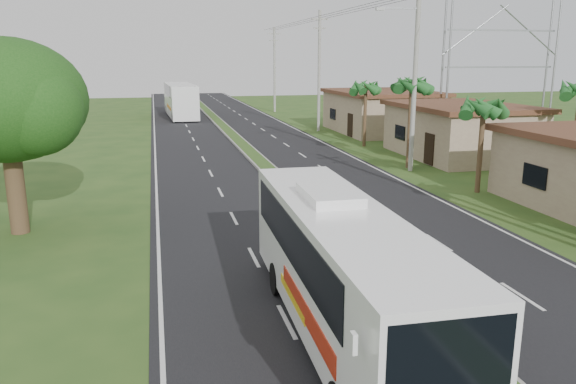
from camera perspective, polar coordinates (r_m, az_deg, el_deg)
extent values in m
plane|color=#294B1B|center=(16.15, 12.30, -11.52)|extent=(180.00, 180.00, 0.00)
cube|color=black|center=(34.43, -2.06, 2.17)|extent=(14.00, 160.00, 0.02)
cube|color=gray|center=(34.42, -2.06, 2.31)|extent=(1.20, 160.00, 0.17)
cube|color=#294B1B|center=(34.40, -2.06, 2.46)|extent=(0.95, 160.00, 0.02)
cube|color=silver|center=(33.80, -13.27, 1.59)|extent=(0.12, 160.00, 0.01)
cube|color=silver|center=(36.31, 8.38, 2.61)|extent=(0.12, 160.00, 0.01)
cube|color=gray|center=(41.02, 17.00, 5.77)|extent=(7.00, 10.00, 3.35)
cube|color=#4E2E1B|center=(40.83, 17.17, 8.32)|extent=(7.60, 10.60, 0.32)
cube|color=gray|center=(53.49, 9.46, 7.91)|extent=(8.00, 11.00, 3.50)
cube|color=#4E2E1B|center=(53.35, 9.54, 9.96)|extent=(8.60, 11.60, 0.32)
cylinder|color=#473321|center=(30.10, 18.97, 4.25)|extent=(0.26, 0.26, 4.60)
cylinder|color=#473321|center=(35.84, 12.26, 6.68)|extent=(0.26, 0.26, 5.40)
cylinder|color=#473321|center=(44.29, 7.82, 7.70)|extent=(0.26, 0.26, 4.80)
cylinder|color=#473321|center=(37.25, 27.20, 5.60)|extent=(0.26, 0.26, 5.20)
cylinder|color=#473321|center=(24.22, -25.98, 0.80)|extent=(0.70, 0.70, 4.00)
ellipsoid|color=#184312|center=(23.80, -26.77, 8.34)|extent=(6.00, 6.00, 4.68)
sphere|color=#184312|center=(22.60, -24.28, 7.62)|extent=(3.40, 3.40, 3.40)
cylinder|color=gray|center=(34.59, 12.80, 11.91)|extent=(0.28, 0.28, 12.00)
cube|color=gray|center=(34.19, 11.22, 17.84)|extent=(2.40, 0.10, 0.10)
cylinder|color=gray|center=(53.31, 3.18, 12.09)|extent=(0.28, 0.28, 11.00)
cube|color=gray|center=(53.41, 3.25, 17.14)|extent=(1.60, 0.12, 0.12)
cube|color=gray|center=(53.37, 3.24, 16.28)|extent=(1.20, 0.10, 0.10)
cylinder|color=gray|center=(72.72, -1.38, 12.27)|extent=(0.28, 0.28, 10.50)
cube|color=gray|center=(72.76, -1.40, 15.77)|extent=(1.60, 0.12, 0.12)
cube|color=gray|center=(72.74, -1.40, 15.14)|extent=(1.20, 0.10, 0.10)
cylinder|color=gray|center=(48.71, 15.99, 12.07)|extent=(0.18, 0.18, 12.00)
cylinder|color=gray|center=(54.26, 25.44, 11.40)|extent=(0.18, 0.18, 12.00)
cylinder|color=gray|center=(49.59, 15.42, 12.12)|extent=(0.18, 0.18, 12.00)
cylinder|color=gray|center=(55.05, 24.79, 11.47)|extent=(0.18, 0.18, 12.00)
cube|color=gray|center=(51.74, 20.66, 11.79)|extent=(10.00, 0.14, 0.14)
cube|color=gray|center=(51.78, 20.95, 15.10)|extent=(10.00, 0.14, 0.14)
cube|color=white|center=(13.67, 5.38, -7.63)|extent=(2.51, 10.87, 2.84)
cube|color=black|center=(13.95, 4.78, -4.46)|extent=(2.51, 8.71, 1.14)
cube|color=black|center=(9.01, 15.99, -16.71)|extent=(2.03, 0.19, 1.59)
cube|color=#B6250F|center=(12.95, 6.77, -11.65)|extent=(2.42, 4.74, 0.50)
cube|color=yellow|center=(14.21, 4.99, -10.25)|extent=(2.37, 2.76, 0.23)
cube|color=white|center=(14.20, 4.23, -0.27)|extent=(1.31, 2.19, 0.25)
cylinder|color=black|center=(16.55, -1.13, -8.79)|extent=(0.31, 0.94, 0.94)
cylinder|color=black|center=(17.02, 5.70, -8.22)|extent=(0.31, 0.94, 0.94)
cube|color=white|center=(67.36, -10.87, 9.17)|extent=(3.38, 13.24, 3.65)
cube|color=black|center=(67.86, -10.95, 10.13)|extent=(3.29, 9.82, 1.24)
cube|color=orange|center=(66.28, -10.76, 8.51)|extent=(3.15, 6.39, 0.40)
cylinder|color=black|center=(62.00, -11.53, 7.45)|extent=(0.39, 1.11, 1.10)
cylinder|color=black|center=(62.23, -9.21, 7.56)|extent=(0.39, 1.11, 1.10)
cylinder|color=black|center=(72.21, -12.16, 8.23)|extent=(0.39, 1.11, 1.10)
cylinder|color=black|center=(72.41, -10.16, 8.33)|extent=(0.39, 1.11, 1.10)
imported|color=black|center=(19.88, 0.67, -4.93)|extent=(1.60, 0.73, 0.93)
imported|color=maroon|center=(19.60, 0.68, -2.32)|extent=(0.69, 0.53, 1.71)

